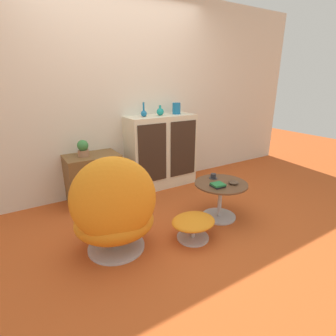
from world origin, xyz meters
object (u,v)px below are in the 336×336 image
coffee_table (220,195)px  potted_plant (83,148)px  tv_console (94,178)px  ottoman (193,223)px  teacup (213,176)px  sideboard (161,151)px  book_stack (218,185)px  vase_inner_right (176,108)px  vase_leftmost (144,113)px  egg_chair (114,211)px  bowl (233,182)px  vase_inner_left (160,112)px

coffee_table → potted_plant: potted_plant is taller
coffee_table → tv_console: bearing=132.4°
ottoman → teacup: teacup is taller
sideboard → book_stack: (-0.04, -1.24, -0.08)m
vase_inner_right → teacup: bearing=-99.3°
sideboard → ottoman: size_ratio=2.32×
book_stack → tv_console: bearing=128.3°
sideboard → coffee_table: size_ratio=1.77×
tv_console → vase_leftmost: (0.75, 0.02, 0.77)m
tv_console → book_stack: bearing=-51.7°
vase_inner_right → tv_console: bearing=-179.2°
egg_chair → book_stack: size_ratio=6.58×
egg_chair → teacup: (1.26, 0.15, 0.03)m
tv_console → egg_chair: 1.18m
book_stack → bowl: (0.19, -0.03, -0.00)m
sideboard → tv_console: bearing=-179.2°
book_stack → ottoman: bearing=-163.0°
tv_console → bowl: tv_console is taller
egg_chair → bowl: size_ratio=8.95×
coffee_table → book_stack: 0.20m
vase_inner_left → book_stack: size_ratio=0.95×
tv_console → book_stack: (0.97, -1.23, 0.13)m
egg_chair → vase_inner_right: vase_inner_right is taller
ottoman → vase_leftmost: (0.18, 1.37, 0.91)m
egg_chair → vase_inner_right: size_ratio=5.89×
egg_chair → vase_inner_right: (1.43, 1.18, 0.69)m
sideboard → teacup: sideboard is taller
egg_chair → vase_inner_right: 1.98m
vase_inner_left → teacup: bearing=-84.6°
ottoman → book_stack: bearing=17.0°
vase_leftmost → ottoman: bearing=-97.6°
book_stack → sideboard: bearing=88.3°
sideboard → ottoman: (-0.45, -1.37, -0.35)m
sideboard → vase_inner_right: vase_inner_right is taller
sideboard → potted_plant: bearing=-179.3°
vase_inner_right → vase_leftmost: bearing=180.0°
coffee_table → vase_leftmost: size_ratio=3.08×
tv_console → ottoman: size_ratio=1.46×
sideboard → bowl: bearing=-83.0°
book_stack → teacup: bearing=60.0°
sideboard → egg_chair: bearing=-134.8°
coffee_table → potted_plant: bearing=134.8°
sideboard → bowl: 1.29m
vase_leftmost → bowl: bearing=-71.9°
potted_plant → coffee_table: bearing=-45.2°
vase_leftmost → potted_plant: bearing=-178.8°
vase_inner_right → potted_plant: 1.41m
egg_chair → bowl: 1.33m
vase_inner_left → book_stack: bearing=-91.2°
book_stack → bowl: same height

